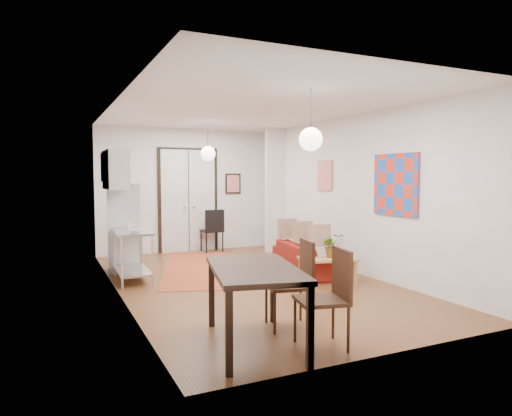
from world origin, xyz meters
name	(u,v)px	position (x,y,z in m)	size (l,w,h in m)	color
floor	(247,281)	(0.00, 0.00, 0.00)	(7.00, 7.00, 0.00)	brown
ceiling	(247,109)	(0.00, 0.00, 2.90)	(4.20, 7.00, 0.02)	white
wall_back	(188,190)	(0.00, 3.50, 1.45)	(4.20, 0.02, 2.90)	white
wall_front	(391,210)	(0.00, -3.50, 1.45)	(4.20, 0.02, 2.90)	white
wall_left	(118,199)	(-2.10, 0.00, 1.45)	(0.02, 7.00, 2.90)	white
wall_right	(350,194)	(2.10, 0.00, 1.45)	(0.02, 7.00, 2.90)	white
double_doors	(188,201)	(0.00, 3.46, 1.20)	(1.44, 0.06, 2.50)	silver
stub_partition	(275,190)	(1.85, 2.55, 1.45)	(0.50, 0.10, 2.90)	white
wall_cabinet	(115,170)	(-1.92, 1.50, 1.90)	(0.35, 1.00, 0.70)	silver
painting_popart	(396,184)	(2.08, -1.25, 1.65)	(0.05, 1.00, 1.00)	red
painting_abstract	(325,175)	(2.08, 0.80, 1.80)	(0.05, 0.50, 0.60)	#F2E6CA
poster_back	(233,184)	(1.15, 3.47, 1.60)	(0.40, 0.03, 0.50)	red
print_left	(103,167)	(-2.07, 2.00, 1.95)	(0.03, 0.44, 0.54)	#A46C44
pendant_back	(208,153)	(0.00, 2.00, 2.25)	(0.30, 0.30, 0.80)	white
pendant_front	(311,139)	(0.00, -2.00, 2.25)	(0.30, 0.30, 0.80)	white
kilim_rug	(201,267)	(-0.36, 1.44, 0.00)	(1.37, 3.66, 0.01)	#BD472F
sofa	(307,258)	(1.31, 0.22, 0.27)	(0.73, 1.87, 0.55)	maroon
coffee_table	(327,261)	(1.21, -0.60, 0.36)	(1.03, 0.74, 0.41)	tan
potted_plant	(333,245)	(1.31, -0.60, 0.62)	(0.36, 0.31, 0.40)	#3C652D
kitchen_counter	(132,249)	(-1.75, 0.90, 0.54)	(0.59, 1.13, 0.86)	silver
bowl	(135,231)	(-1.75, 0.60, 0.88)	(0.20, 0.20, 0.05)	beige
soap_bottle	(129,224)	(-1.75, 1.15, 0.95)	(0.08, 0.08, 0.18)	teal
fridge	(124,227)	(-1.75, 1.76, 0.82)	(0.58, 0.58, 1.65)	silver
dining_table	(255,276)	(-1.11, -2.70, 0.74)	(1.18, 1.66, 0.83)	black
dining_chair_near	(284,275)	(-0.51, -2.24, 0.60)	(0.59, 0.75, 1.03)	#3D2513
dining_chair_far	(316,288)	(-0.51, -2.94, 0.60)	(0.59, 0.75, 1.03)	#3D2513
black_side_chair	(210,226)	(0.47, 3.25, 0.59)	(0.46, 0.46, 1.01)	black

